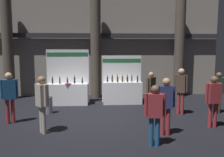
% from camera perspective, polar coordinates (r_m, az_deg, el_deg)
% --- Properties ---
extents(ground_plane, '(27.42, 27.42, 0.00)m').
position_cam_1_polar(ground_plane, '(8.28, -4.35, -10.16)').
color(ground_plane, black).
extents(hall_colonnade, '(13.71, 1.17, 6.01)m').
position_cam_1_polar(hall_colonnade, '(12.39, -4.19, 9.21)').
color(hall_colonnade, gray).
rests_on(hall_colonnade, ground_plane).
extents(exhibitor_booth_0, '(1.97, 0.73, 2.54)m').
position_cam_1_polar(exhibitor_booth_0, '(10.51, -11.34, -3.22)').
color(exhibitor_booth_0, white).
rests_on(exhibitor_booth_0, ground_plane).
extents(exhibitor_booth_1, '(1.89, 0.66, 2.26)m').
position_cam_1_polar(exhibitor_booth_1, '(10.52, 2.64, -3.15)').
color(exhibitor_booth_1, white).
rests_on(exhibitor_booth_1, ground_plane).
extents(trash_bin, '(0.33, 0.33, 0.66)m').
position_cam_1_polar(trash_bin, '(9.17, -16.01, -6.61)').
color(trash_bin, slate).
rests_on(trash_bin, ground_plane).
extents(visitor_0, '(0.44, 0.46, 1.71)m').
position_cam_1_polar(visitor_0, '(6.86, -17.52, -5.10)').
color(visitor_0, '#ADA393').
rests_on(visitor_0, ground_plane).
extents(visitor_1, '(0.44, 0.38, 1.79)m').
position_cam_1_polar(visitor_1, '(8.96, 17.25, -2.17)').
color(visitor_1, maroon).
rests_on(visitor_1, ground_plane).
extents(visitor_2, '(0.57, 0.30, 1.66)m').
position_cam_1_polar(visitor_2, '(7.76, 24.58, -4.30)').
color(visitor_2, maroon).
rests_on(visitor_2, ground_plane).
extents(visitor_4, '(0.52, 0.38, 1.74)m').
position_cam_1_polar(visitor_4, '(8.21, -24.83, -3.41)').
color(visitor_4, maroon).
rests_on(visitor_4, ground_plane).
extents(visitor_5, '(0.52, 0.23, 1.68)m').
position_cam_1_polar(visitor_5, '(6.58, 13.65, -5.86)').
color(visitor_5, maroon).
rests_on(visitor_5, ground_plane).
extents(visitor_6, '(0.44, 0.45, 1.61)m').
position_cam_1_polar(visitor_6, '(9.21, 9.96, -2.42)').
color(visitor_6, '#23232D').
rests_on(visitor_6, ground_plane).
extents(visitor_7, '(0.51, 0.33, 1.64)m').
position_cam_1_polar(visitor_7, '(9.62, 25.61, -2.55)').
color(visitor_7, '#47382D').
rests_on(visitor_7, ground_plane).
extents(visitor_8, '(0.53, 0.27, 1.58)m').
position_cam_1_polar(visitor_8, '(5.78, 10.90, -8.10)').
color(visitor_8, navy).
rests_on(visitor_8, ground_plane).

